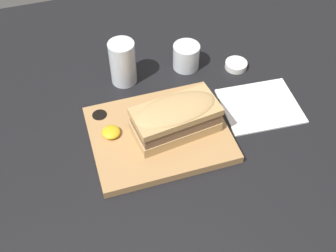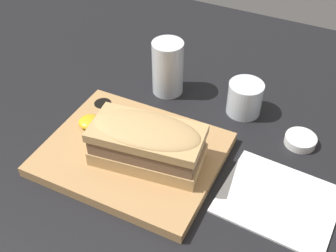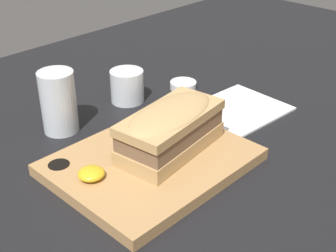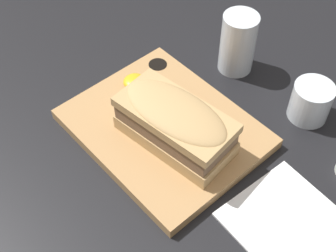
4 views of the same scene
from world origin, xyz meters
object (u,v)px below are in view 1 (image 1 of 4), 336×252
object	(u,v)px
serving_board	(159,134)
condiment_dish	(236,65)
sandwich	(176,117)
wine_glass	(186,57)
water_glass	(123,65)
napkin	(260,106)

from	to	relation	value
serving_board	condiment_dish	xyz separation A→B (cm)	(24.54, 15.73, -0.15)
sandwich	wine_glass	xyz separation A→B (cm)	(9.38, 20.62, -3.02)
water_glass	wine_glass	xyz separation A→B (cm)	(15.72, 0.38, -1.86)
sandwich	water_glass	size ratio (longest dim) A/B	1.69
serving_board	condiment_dish	bearing A→B (deg)	32.66
sandwich	condiment_dish	size ratio (longest dim) A/B	3.41
sandwich	wine_glass	bearing A→B (deg)	65.54
sandwich	condiment_dish	world-z (taller)	sandwich
serving_board	sandwich	bearing A→B (deg)	-13.41
napkin	water_glass	bearing A→B (deg)	147.20
condiment_dish	napkin	bearing A→B (deg)	-90.13
serving_board	wine_glass	distance (cm)	23.67
wine_glass	napkin	bearing A→B (deg)	-57.07
serving_board	condiment_dish	world-z (taller)	serving_board
serving_board	sandwich	distance (cm)	6.10
wine_glass	napkin	xyz separation A→B (cm)	(11.68, -18.04, -2.67)
sandwich	condiment_dish	bearing A→B (deg)	38.13
wine_glass	serving_board	bearing A→B (deg)	-122.95
wine_glass	condiment_dish	distance (cm)	12.57
sandwich	condiment_dish	xyz separation A→B (cm)	(21.09, 16.56, -5.11)
wine_glass	condiment_dish	xyz separation A→B (cm)	(11.71, -4.06, -2.09)
water_glass	napkin	xyz separation A→B (cm)	(27.40, -17.66, -4.53)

